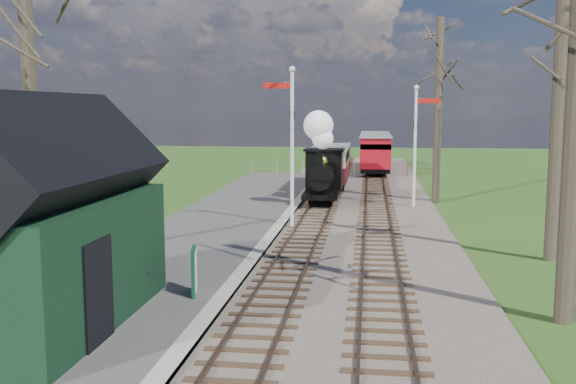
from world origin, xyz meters
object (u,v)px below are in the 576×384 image
station_shed (46,225)px  red_carriage_a (375,153)px  semaphore_far (417,137)px  coach (330,164)px  person (144,275)px  red_carriage_b (375,149)px  semaphore_near (290,136)px  locomotive (322,164)px  sign_board (194,271)px  bench (125,289)px

station_shed → red_carriage_a: (6.90, 32.83, -0.71)m
semaphore_far → coach: semaphore_far is taller
person → red_carriage_a: bearing=-7.6°
coach → red_carriage_b: (2.60, 13.99, 0.07)m
semaphore_near → coach: bearing=86.4°
locomotive → sign_board: size_ratio=3.81×
station_shed → semaphore_far: semaphore_far is taller
station_shed → sign_board: (2.41, 2.40, -1.49)m
locomotive → red_carriage_a: 14.79m
semaphore_near → person: semaphore_near is taller
locomotive → person: 16.83m
semaphore_near → bench: size_ratio=4.61×
station_shed → red_carriage_a: size_ratio=1.18×
locomotive → semaphore_near: bearing=-96.9°
red_carriage_a → person: size_ratio=4.37×
semaphore_near → red_carriage_b: 26.62m
red_carriage_b → bench: size_ratio=3.96×
station_shed → locomotive: station_shed is taller
semaphore_far → coach: 7.92m
semaphore_far → coach: size_ratio=0.82×
semaphore_far → locomotive: size_ratio=1.31×
semaphore_near → semaphore_far: 7.91m
station_shed → locomotive: 18.77m
sign_board → person: size_ratio=0.94×
coach → person: bearing=-97.3°
red_carriage_b → coach: bearing=-100.5°
red_carriage_a → sign_board: (-4.49, -30.43, -0.78)m
semaphore_far → sign_board: 17.01m
red_carriage_a → coach: bearing=-107.0°
semaphore_near → locomotive: semaphore_near is taller
station_shed → semaphore_far: (8.67, 18.00, 1.08)m
semaphore_near → red_carriage_a: size_ratio=1.17×
red_carriage_a → red_carriage_b: 5.50m
coach → bench: size_ratio=5.19×
red_carriage_b → bench: (-5.86, -36.87, -1.00)m
semaphore_far → red_carriage_b: (-1.77, 20.33, -1.80)m
semaphore_far → sign_board: bearing=-111.9°
semaphore_far → person: 18.00m
station_shed → coach: size_ratio=0.90×
station_shed → locomotive: (4.29, 18.28, -0.25)m
red_carriage_b → semaphore_near: bearing=-97.3°
locomotive → bench: size_ratio=3.24×
station_shed → semaphore_near: 12.58m
bench → locomotive: bearing=79.1°
semaphore_far → red_carriage_a: semaphore_far is taller
locomotive → red_carriage_a: locomotive is taller
coach → bench: coach is taller
station_shed → semaphore_near: size_ratio=1.01×
sign_board → bench: bearing=-145.6°
semaphore_near → locomotive: size_ratio=1.42×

